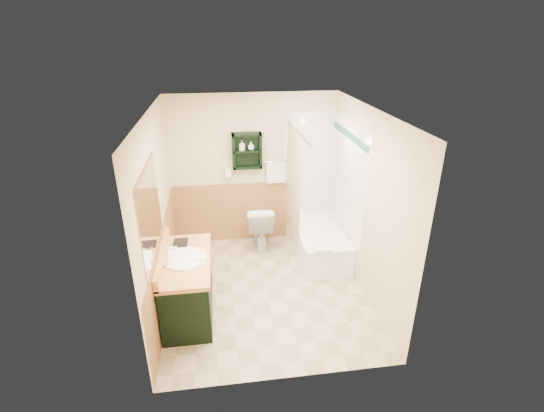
{
  "coord_description": "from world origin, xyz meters",
  "views": [
    {
      "loc": [
        -0.54,
        -4.38,
        3.23
      ],
      "look_at": [
        0.11,
        0.2,
        1.15
      ],
      "focal_mm": 26.0,
      "sensor_mm": 36.0,
      "label": 1
    }
  ],
  "objects_px": {
    "vanity": "(188,286)",
    "soap_bottle_b": "(251,147)",
    "bathtub": "(318,240)",
    "vanity_book": "(172,236)",
    "soap_bottle_a": "(242,148)",
    "hair_dryer": "(228,173)",
    "wall_shelf": "(247,151)",
    "toilet": "(260,226)"
  },
  "relations": [
    {
      "from": "vanity",
      "to": "soap_bottle_b",
      "type": "distance_m",
      "value": 2.32
    },
    {
      "from": "bathtub",
      "to": "vanity_book",
      "type": "xyz_separation_m",
      "value": [
        -2.08,
        -0.79,
        0.66
      ]
    },
    {
      "from": "vanity",
      "to": "soap_bottle_a",
      "type": "distance_m",
      "value": 2.26
    },
    {
      "from": "hair_dryer",
      "to": "soap_bottle_a",
      "type": "xyz_separation_m",
      "value": [
        0.23,
        -0.03,
        0.4
      ]
    },
    {
      "from": "vanity_book",
      "to": "soap_bottle_a",
      "type": "xyz_separation_m",
      "value": [
        0.99,
        1.35,
        0.71
      ]
    },
    {
      "from": "hair_dryer",
      "to": "soap_bottle_b",
      "type": "xyz_separation_m",
      "value": [
        0.36,
        -0.03,
        0.41
      ]
    },
    {
      "from": "wall_shelf",
      "to": "vanity",
      "type": "distance_m",
      "value": 2.27
    },
    {
      "from": "wall_shelf",
      "to": "vanity",
      "type": "height_order",
      "value": "wall_shelf"
    },
    {
      "from": "bathtub",
      "to": "toilet",
      "type": "relative_size",
      "value": 2.01
    },
    {
      "from": "wall_shelf",
      "to": "vanity",
      "type": "xyz_separation_m",
      "value": [
        -0.89,
        -1.72,
        -1.16
      ]
    },
    {
      "from": "vanity_book",
      "to": "soap_bottle_b",
      "type": "relative_size",
      "value": 1.94
    },
    {
      "from": "bathtub",
      "to": "wall_shelf",
      "type": "bearing_deg",
      "value": 151.07
    },
    {
      "from": "hair_dryer",
      "to": "soap_bottle_a",
      "type": "height_order",
      "value": "soap_bottle_a"
    },
    {
      "from": "toilet",
      "to": "vanity_book",
      "type": "xyz_separation_m",
      "value": [
        -1.21,
        -1.14,
        0.53
      ]
    },
    {
      "from": "soap_bottle_a",
      "to": "bathtub",
      "type": "bearing_deg",
      "value": -27.1
    },
    {
      "from": "toilet",
      "to": "soap_bottle_a",
      "type": "xyz_separation_m",
      "value": [
        -0.23,
        0.21,
        1.23
      ]
    },
    {
      "from": "vanity",
      "to": "hair_dryer",
      "type": "bearing_deg",
      "value": 71.22
    },
    {
      "from": "soap_bottle_a",
      "to": "vanity_book",
      "type": "bearing_deg",
      "value": -126.23
    },
    {
      "from": "wall_shelf",
      "to": "hair_dryer",
      "type": "xyz_separation_m",
      "value": [
        -0.3,
        0.02,
        -0.35
      ]
    },
    {
      "from": "bathtub",
      "to": "soap_bottle_a",
      "type": "xyz_separation_m",
      "value": [
        -1.1,
        0.56,
        1.37
      ]
    },
    {
      "from": "soap_bottle_a",
      "to": "soap_bottle_b",
      "type": "height_order",
      "value": "soap_bottle_b"
    },
    {
      "from": "vanity",
      "to": "toilet",
      "type": "xyz_separation_m",
      "value": [
        1.05,
        1.51,
        -0.02
      ]
    },
    {
      "from": "vanity_book",
      "to": "vanity",
      "type": "bearing_deg",
      "value": -64.94
    },
    {
      "from": "bathtub",
      "to": "soap_bottle_b",
      "type": "relative_size",
      "value": 11.96
    },
    {
      "from": "toilet",
      "to": "vanity_book",
      "type": "relative_size",
      "value": 3.07
    },
    {
      "from": "vanity_book",
      "to": "soap_bottle_a",
      "type": "height_order",
      "value": "soap_bottle_a"
    },
    {
      "from": "bathtub",
      "to": "soap_bottle_b",
      "type": "xyz_separation_m",
      "value": [
        -0.96,
        0.56,
        1.38
      ]
    },
    {
      "from": "bathtub",
      "to": "soap_bottle_b",
      "type": "bearing_deg",
      "value": 149.69
    },
    {
      "from": "vanity",
      "to": "soap_bottle_b",
      "type": "relative_size",
      "value": 9.68
    },
    {
      "from": "soap_bottle_a",
      "to": "soap_bottle_b",
      "type": "xyz_separation_m",
      "value": [
        0.14,
        0.0,
        0.01
      ]
    },
    {
      "from": "wall_shelf",
      "to": "bathtub",
      "type": "distance_m",
      "value": 1.76
    },
    {
      "from": "wall_shelf",
      "to": "toilet",
      "type": "bearing_deg",
      "value": -54.06
    },
    {
      "from": "soap_bottle_b",
      "to": "soap_bottle_a",
      "type": "bearing_deg",
      "value": 180.0
    },
    {
      "from": "toilet",
      "to": "vanity_book",
      "type": "distance_m",
      "value": 1.75
    },
    {
      "from": "toilet",
      "to": "vanity_book",
      "type": "bearing_deg",
      "value": 44.94
    },
    {
      "from": "wall_shelf",
      "to": "soap_bottle_a",
      "type": "bearing_deg",
      "value": -176.03
    },
    {
      "from": "hair_dryer",
      "to": "vanity",
      "type": "distance_m",
      "value": 2.02
    },
    {
      "from": "soap_bottle_a",
      "to": "hair_dryer",
      "type": "bearing_deg",
      "value": 172.5
    },
    {
      "from": "toilet",
      "to": "soap_bottle_a",
      "type": "bearing_deg",
      "value": -40.8
    },
    {
      "from": "wall_shelf",
      "to": "vanity_book",
      "type": "relative_size",
      "value": 2.26
    },
    {
      "from": "bathtub",
      "to": "soap_bottle_b",
      "type": "distance_m",
      "value": 1.77
    },
    {
      "from": "toilet",
      "to": "hair_dryer",
      "type": "bearing_deg",
      "value": -25.87
    }
  ]
}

